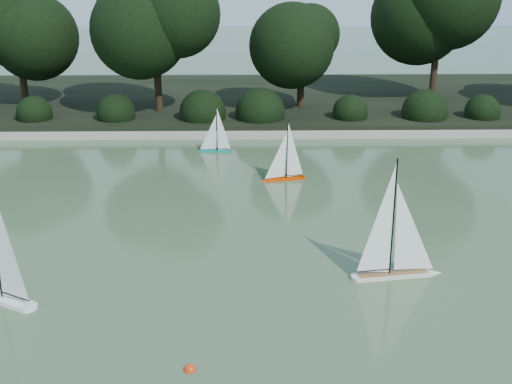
% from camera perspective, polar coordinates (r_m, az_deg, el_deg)
% --- Properties ---
extents(ground, '(80.00, 80.00, 0.00)m').
position_cam_1_polar(ground, '(8.03, 3.55, -11.77)').
color(ground, '#32462A').
rests_on(ground, ground).
extents(pond_coping, '(40.00, 0.35, 0.18)m').
position_cam_1_polar(pond_coping, '(16.36, 1.13, 5.16)').
color(pond_coping, gray).
rests_on(pond_coping, ground).
extents(far_bank, '(40.00, 8.00, 0.30)m').
position_cam_1_polar(far_bank, '(20.24, 0.71, 8.16)').
color(far_bank, black).
rests_on(far_bank, ground).
extents(tree_line, '(26.31, 3.93, 4.39)m').
position_cam_1_polar(tree_line, '(18.42, 4.86, 14.78)').
color(tree_line, black).
rests_on(tree_line, ground).
extents(shrub_hedge, '(29.10, 1.10, 1.10)m').
position_cam_1_polar(shrub_hedge, '(17.15, 1.03, 7.08)').
color(shrub_hedge, black).
rests_on(shrub_hedge, ground).
extents(sailboat_white_b, '(1.36, 0.41, 1.85)m').
position_cam_1_polar(sailboat_white_b, '(9.26, 12.76, -5.72)').
color(sailboat_white_b, silver).
rests_on(sailboat_white_b, ground).
extents(sailboat_orange, '(0.97, 0.37, 1.33)m').
position_cam_1_polar(sailboat_orange, '(13.07, 2.28, 1.94)').
color(sailboat_orange, '#DD3100').
rests_on(sailboat_orange, ground).
extents(sailboat_teal, '(0.86, 0.21, 1.17)m').
position_cam_1_polar(sailboat_teal, '(15.11, -3.82, 4.27)').
color(sailboat_teal, '#0C8275').
rests_on(sailboat_teal, ground).
extents(race_buoy, '(0.14, 0.14, 0.14)m').
position_cam_1_polar(race_buoy, '(7.29, -5.89, -15.46)').
color(race_buoy, red).
rests_on(race_buoy, ground).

